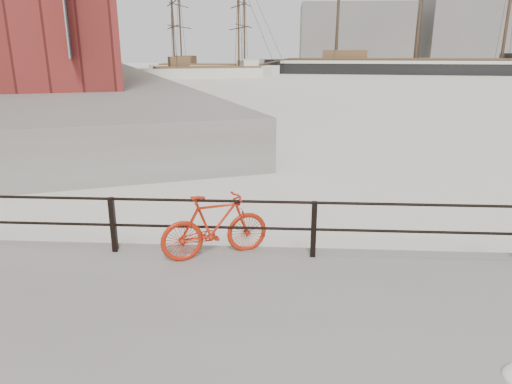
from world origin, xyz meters
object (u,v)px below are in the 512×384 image
(barque_black, at_px, (414,74))
(schooner_left, at_px, (208,78))
(schooner_mid, at_px, (213,74))
(bicycle, at_px, (215,226))

(barque_black, height_order, schooner_left, barque_black)
(barque_black, height_order, schooner_mid, barque_black)
(bicycle, height_order, schooner_mid, schooner_mid)
(barque_black, relative_size, schooner_mid, 2.37)
(schooner_mid, bearing_deg, barque_black, 11.74)
(barque_black, distance_m, schooner_mid, 39.58)
(barque_black, bearing_deg, schooner_mid, -167.70)
(bicycle, distance_m, schooner_left, 71.07)
(bicycle, relative_size, schooner_left, 0.08)
(schooner_mid, bearing_deg, schooner_left, -75.22)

